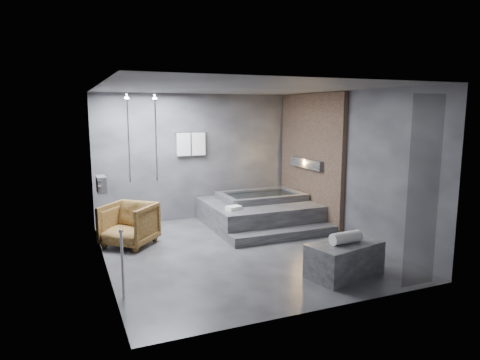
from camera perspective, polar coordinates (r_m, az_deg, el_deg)
name	(u,v)px	position (r m, az deg, el deg)	size (l,w,h in m)	color
room	(255,150)	(7.66, 1.97, 3.98)	(5.00, 5.04, 2.82)	#2A2A2D
tub_deck	(259,213)	(9.26, 2.49, -4.40)	(2.20, 2.00, 0.50)	#2F2F31
tub_step	(285,234)	(8.28, 5.98, -7.24)	(2.20, 0.36, 0.18)	#2F2F31
concrete_bench	(344,259)	(6.64, 13.74, -10.22)	(1.11, 0.61, 0.50)	#353638
driftwood_chair	(129,224)	(8.05, -14.57, -5.76)	(0.83, 0.86, 0.78)	#402910
rolled_towel	(346,238)	(6.52, 13.93, -7.46)	(0.18, 0.18, 0.50)	white
deck_towel	(234,208)	(8.43, -0.84, -3.74)	(0.28, 0.20, 0.07)	white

